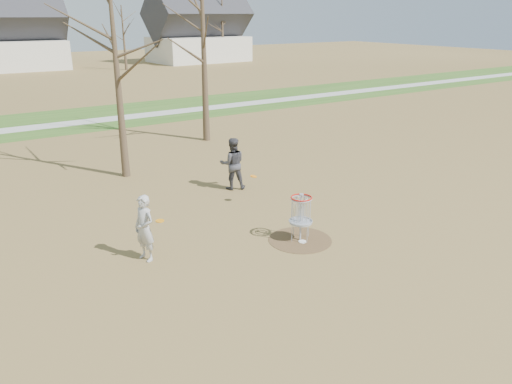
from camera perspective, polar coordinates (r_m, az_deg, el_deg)
ground at (r=14.25m, az=5.05°, el=-5.49°), size 160.00×160.00×0.00m
green_band at (r=32.61m, az=-18.82°, el=7.97°), size 160.00×8.00×0.01m
footpath at (r=31.66m, az=-18.32°, el=7.71°), size 160.00×1.50×0.01m
dirt_circle at (r=14.24m, az=5.05°, el=-5.47°), size 1.80×1.80×0.01m
player_standing at (r=13.08m, az=-12.63°, el=-4.07°), size 0.59×0.74×1.76m
player_throwing at (r=18.03m, az=-2.70°, el=3.26°), size 1.13×1.02×1.90m
disc_grounded at (r=14.11m, az=5.32°, el=-5.66°), size 0.22×0.22×0.02m
discs_in_play at (r=14.65m, az=-4.70°, el=-0.29°), size 4.42×2.28×0.17m
disc_golf_basket at (r=13.88m, az=5.17°, el=-2.07°), size 0.64×0.64×1.35m
bare_trees at (r=46.85m, az=-22.57°, el=17.41°), size 52.62×44.98×9.00m
houses_row at (r=63.83m, az=-23.38°, el=15.88°), size 56.51×10.01×7.26m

